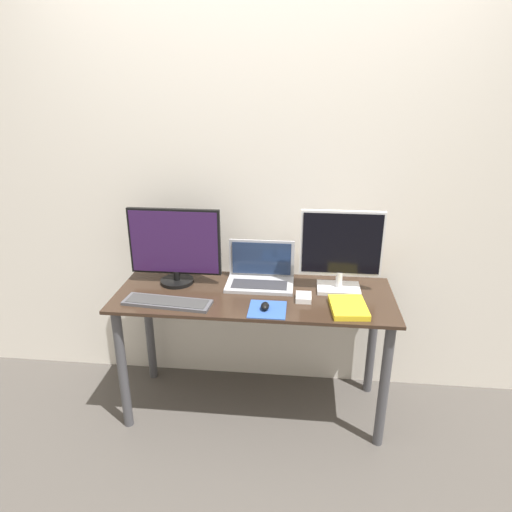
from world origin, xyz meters
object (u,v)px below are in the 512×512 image
(monitor_right, at_px, (341,250))
(mouse, at_px, (265,306))
(monitor_left, at_px, (175,246))
(power_brick, at_px, (304,297))
(book, at_px, (349,307))
(keyboard, at_px, (167,302))
(laptop, at_px, (260,274))

(monitor_right, height_order, mouse, monitor_right)
(monitor_right, relative_size, mouse, 6.52)
(monitor_left, relative_size, power_brick, 5.14)
(monitor_right, bearing_deg, monitor_left, 180.00)
(book, bearing_deg, mouse, -173.83)
(monitor_left, height_order, monitor_right, monitor_right)
(mouse, bearing_deg, power_brick, 34.67)
(power_brick, bearing_deg, monitor_left, 168.57)
(monitor_left, height_order, book, monitor_left)
(monitor_left, height_order, power_brick, monitor_left)
(monitor_left, xyz_separation_m, book, (0.93, -0.23, -0.20))
(monitor_right, xyz_separation_m, keyboard, (-0.88, -0.26, -0.22))
(keyboard, relative_size, book, 1.87)
(keyboard, xyz_separation_m, power_brick, (0.69, 0.12, 0.01))
(monitor_left, distance_m, keyboard, 0.33)
(monitor_right, xyz_separation_m, mouse, (-0.38, -0.27, -0.21))
(monitor_left, distance_m, monitor_right, 0.90)
(mouse, bearing_deg, monitor_left, 152.15)
(monitor_left, xyz_separation_m, keyboard, (0.02, -0.26, -0.21))
(monitor_left, distance_m, mouse, 0.62)
(book, bearing_deg, monitor_left, 166.14)
(book, height_order, power_brick, same)
(keyboard, distance_m, book, 0.91)
(laptop, bearing_deg, mouse, -80.58)
(mouse, xyz_separation_m, power_brick, (0.19, 0.13, -0.01))
(keyboard, height_order, mouse, mouse)
(monitor_left, bearing_deg, laptop, 5.31)
(keyboard, bearing_deg, book, 1.89)
(power_brick, bearing_deg, mouse, -145.33)
(mouse, xyz_separation_m, book, (0.41, 0.04, -0.01))
(mouse, bearing_deg, laptop, 99.42)
(monitor_left, bearing_deg, mouse, -27.85)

